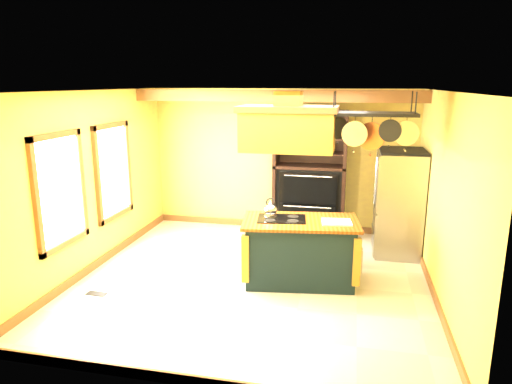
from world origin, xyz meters
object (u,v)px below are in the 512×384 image
at_px(kitchen_island, 300,251).
at_px(hutch, 310,188).
at_px(refrigerator, 398,205).
at_px(pot_rack, 373,122).
at_px(range_hood, 288,127).

xyz_separation_m(kitchen_island, hutch, (-0.08, 2.17, 0.43)).
bearing_deg(refrigerator, pot_rack, -110.31).
distance_m(kitchen_island, pot_rack, 2.05).
bearing_deg(hutch, pot_rack, -65.28).
height_order(kitchen_island, refrigerator, refrigerator).
bearing_deg(refrigerator, kitchen_island, -134.47).
distance_m(kitchen_island, refrigerator, 2.10).
relative_size(kitchen_island, range_hood, 1.31).
height_order(pot_rack, hutch, pot_rack).
relative_size(refrigerator, hutch, 0.74).
xyz_separation_m(range_hood, hutch, (0.11, 2.17, -1.34)).
xyz_separation_m(pot_rack, hutch, (-0.99, 2.15, -1.41)).
bearing_deg(range_hood, hutch, 87.02).
bearing_deg(refrigerator, range_hood, -138.12).
xyz_separation_m(range_hood, refrigerator, (1.65, 1.48, -1.40)).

